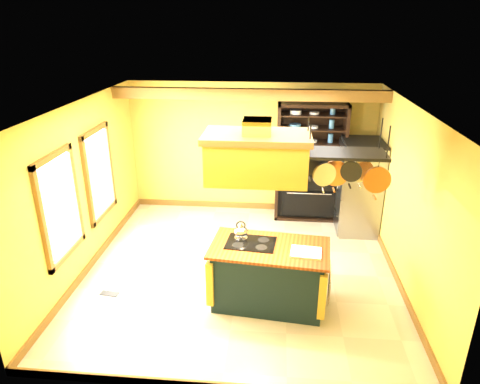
% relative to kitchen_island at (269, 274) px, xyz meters
% --- Properties ---
extents(floor, '(5.00, 5.00, 0.00)m').
position_rel_kitchen_island_xyz_m(floor, '(-0.48, 0.82, -0.47)').
color(floor, beige).
rests_on(floor, ground).
extents(ceiling, '(5.00, 5.00, 0.00)m').
position_rel_kitchen_island_xyz_m(ceiling, '(-0.48, 0.82, 2.23)').
color(ceiling, white).
rests_on(ceiling, wall_back).
extents(wall_back, '(5.00, 0.02, 2.70)m').
position_rel_kitchen_island_xyz_m(wall_back, '(-0.48, 3.32, 0.88)').
color(wall_back, gold).
rests_on(wall_back, floor).
extents(wall_front, '(5.00, 0.02, 2.70)m').
position_rel_kitchen_island_xyz_m(wall_front, '(-0.48, -1.68, 0.88)').
color(wall_front, gold).
rests_on(wall_front, floor).
extents(wall_left, '(0.02, 5.00, 2.70)m').
position_rel_kitchen_island_xyz_m(wall_left, '(-2.98, 0.82, 0.88)').
color(wall_left, gold).
rests_on(wall_left, floor).
extents(wall_right, '(0.02, 5.00, 2.70)m').
position_rel_kitchen_island_xyz_m(wall_right, '(2.02, 0.82, 0.88)').
color(wall_right, gold).
rests_on(wall_right, floor).
extents(ceiling_beam, '(5.00, 0.15, 0.20)m').
position_rel_kitchen_island_xyz_m(ceiling_beam, '(-0.48, 2.52, 2.12)').
color(ceiling_beam, brown).
rests_on(ceiling_beam, ceiling).
extents(window_near, '(0.06, 1.06, 1.56)m').
position_rel_kitchen_island_xyz_m(window_near, '(-2.95, 0.02, 0.93)').
color(window_near, brown).
rests_on(window_near, wall_left).
extents(window_far, '(0.06, 1.06, 1.56)m').
position_rel_kitchen_island_xyz_m(window_far, '(-2.95, 1.42, 0.93)').
color(window_far, brown).
rests_on(window_far, wall_left).
extents(kitchen_island, '(1.73, 1.08, 1.11)m').
position_rel_kitchen_island_xyz_m(kitchen_island, '(0.00, 0.00, 0.00)').
color(kitchen_island, black).
rests_on(kitchen_island, floor).
extents(range_hood, '(1.36, 0.77, 0.80)m').
position_rel_kitchen_island_xyz_m(range_hood, '(-0.20, -0.00, 1.77)').
color(range_hood, gold).
rests_on(range_hood, ceiling).
extents(pot_rack, '(1.12, 0.51, 0.88)m').
position_rel_kitchen_island_xyz_m(pot_rack, '(0.92, -0.00, 1.69)').
color(pot_rack, black).
rests_on(pot_rack, ceiling).
extents(refrigerator, '(0.76, 0.89, 1.74)m').
position_rel_kitchen_island_xyz_m(refrigerator, '(1.62, 2.49, 0.38)').
color(refrigerator, gray).
rests_on(refrigerator, floor).
extents(hutch, '(1.34, 0.61, 2.38)m').
position_rel_kitchen_island_xyz_m(hutch, '(0.72, 3.06, 0.44)').
color(hutch, black).
rests_on(hutch, floor).
extents(floor_register, '(0.29, 0.15, 0.01)m').
position_rel_kitchen_island_xyz_m(floor_register, '(-2.39, -0.02, -0.46)').
color(floor_register, black).
rests_on(floor_register, floor).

